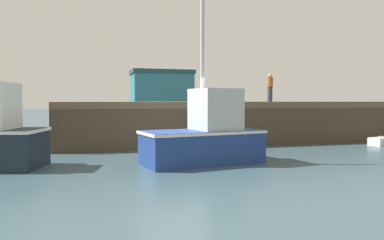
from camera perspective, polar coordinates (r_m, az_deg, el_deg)
ground at (r=11.43m, az=-1.66°, el=-6.48°), size 120.00×160.00×0.10m
pier at (r=18.02m, az=4.22°, el=1.90°), size 14.92×8.08×1.79m
fishing_boat_near_right at (r=10.86m, az=2.10°, el=-2.41°), size 3.70×2.09×4.98m
dockworker at (r=21.83m, az=11.88°, el=4.90°), size 0.34×0.34×1.61m
warehouse at (r=47.56m, az=-4.68°, el=4.20°), size 7.72×4.70×5.70m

